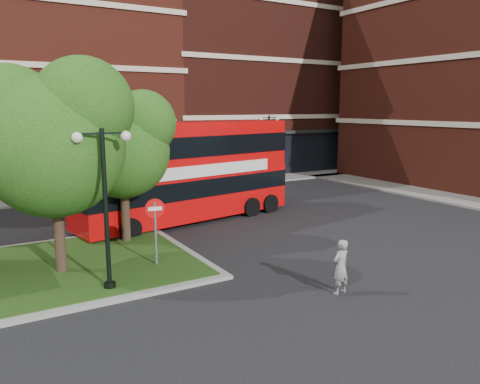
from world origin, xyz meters
TOP-DOWN VIEW (x-y plane):
  - ground at (0.00, 0.00)m, footprint 120.00×120.00m
  - pavement_far at (0.00, 16.50)m, footprint 44.00×3.00m
  - terrace_far_right at (14.00, 24.00)m, footprint 18.00×12.00m
  - traffic_island at (-8.00, 3.00)m, footprint 12.60×7.60m
  - tree_island_west at (-6.60, 2.58)m, footprint 5.40×4.71m
  - tree_island_east at (-3.58, 5.06)m, footprint 4.46×3.90m
  - lamp_island at (-5.50, 0.20)m, footprint 1.72×0.36m
  - lamp_far_left at (2.00, 14.50)m, footprint 1.72×0.36m
  - lamp_far_right at (10.00, 14.50)m, footprint 1.72×0.36m
  - bus at (0.32, 7.33)m, footprint 11.47×4.45m
  - woman at (0.50, -3.50)m, footprint 0.67×0.48m
  - car_silver at (-2.95, 16.00)m, footprint 3.80×1.92m
  - car_white at (9.03, 15.55)m, footprint 4.29×1.97m
  - no_entry_sign at (-3.50, 1.50)m, footprint 0.69×0.16m

SIDE VIEW (x-z plane):
  - ground at x=0.00m, z-range 0.00..0.00m
  - pavement_far at x=0.00m, z-range 0.00..0.12m
  - traffic_island at x=-8.00m, z-range -0.01..0.14m
  - car_silver at x=-2.95m, z-range 0.00..1.24m
  - car_white at x=9.03m, z-range 0.00..1.36m
  - woman at x=0.50m, z-range 0.00..1.70m
  - no_entry_sign at x=-3.50m, z-range 0.53..3.03m
  - bus at x=0.32m, z-range 0.67..4.94m
  - lamp_island at x=-5.50m, z-range 0.33..5.33m
  - lamp_far_left at x=2.00m, z-range 0.33..5.33m
  - lamp_far_right at x=10.00m, z-range 0.33..5.33m
  - tree_island_east at x=-3.58m, z-range 1.10..7.39m
  - tree_island_west at x=-6.60m, z-range 1.19..8.40m
  - terrace_far_right at x=14.00m, z-range 0.00..16.00m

